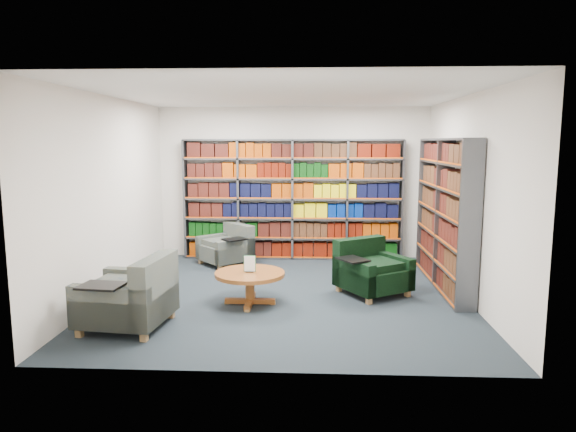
{
  "coord_description": "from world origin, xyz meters",
  "views": [
    {
      "loc": [
        0.38,
        -7.08,
        2.16
      ],
      "look_at": [
        0.0,
        0.6,
        1.05
      ],
      "focal_mm": 32.0,
      "sensor_mm": 36.0,
      "label": 1
    }
  ],
  "objects_px": {
    "chair_teal_left": "(229,248)",
    "chair_green_right": "(369,272)",
    "chair_teal_front": "(134,299)",
    "coffee_table": "(250,279)"
  },
  "relations": [
    {
      "from": "chair_teal_left",
      "to": "chair_green_right",
      "type": "bearing_deg",
      "value": -35.82
    },
    {
      "from": "chair_green_right",
      "to": "chair_teal_front",
      "type": "height_order",
      "value": "chair_teal_front"
    },
    {
      "from": "chair_teal_front",
      "to": "coffee_table",
      "type": "xyz_separation_m",
      "value": [
        1.25,
        0.94,
        0.01
      ]
    },
    {
      "from": "chair_teal_left",
      "to": "chair_teal_front",
      "type": "distance_m",
      "value": 3.29
    },
    {
      "from": "chair_green_right",
      "to": "chair_teal_front",
      "type": "xyz_separation_m",
      "value": [
        -2.91,
        -1.56,
        0.03
      ]
    },
    {
      "from": "chair_teal_left",
      "to": "chair_green_right",
      "type": "distance_m",
      "value": 2.86
    },
    {
      "from": "chair_teal_left",
      "to": "coffee_table",
      "type": "xyz_separation_m",
      "value": [
        0.66,
        -2.3,
        0.07
      ]
    },
    {
      "from": "chair_teal_front",
      "to": "coffee_table",
      "type": "bearing_deg",
      "value": 36.89
    },
    {
      "from": "chair_green_right",
      "to": "coffee_table",
      "type": "bearing_deg",
      "value": -159.41
    },
    {
      "from": "chair_teal_left",
      "to": "chair_teal_front",
      "type": "height_order",
      "value": "chair_teal_front"
    }
  ]
}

